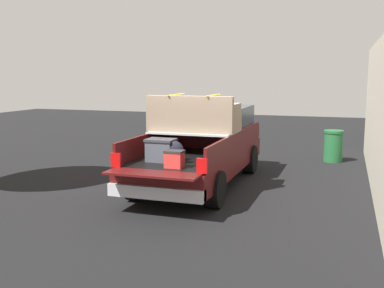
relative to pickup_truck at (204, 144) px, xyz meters
The scene contains 4 objects.
ground_plane 1.02m from the pickup_truck, behind, with size 40.00×40.00×0.00m, color black.
pickup_truck is the anchor object (origin of this frame).
building_facade 4.23m from the pickup_truck, 84.51° to the right, with size 11.47×0.36×3.50m, color beige.
trash_can 4.90m from the pickup_truck, 37.81° to the right, with size 0.60×0.60×0.98m.
Camera 1 is at (-10.43, -3.34, 2.68)m, focal length 42.81 mm.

